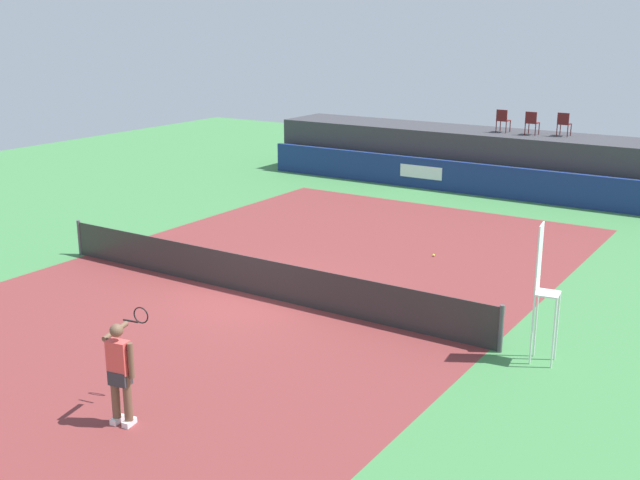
% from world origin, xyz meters
% --- Properties ---
extents(ground_plane, '(48.00, 48.00, 0.00)m').
position_xyz_m(ground_plane, '(0.00, 3.00, 0.00)').
color(ground_plane, '#3D7A42').
extents(court_inner, '(12.00, 22.00, 0.00)m').
position_xyz_m(court_inner, '(0.00, 0.00, 0.00)').
color(court_inner, maroon).
rests_on(court_inner, ground).
extents(sponsor_wall, '(18.00, 0.22, 1.20)m').
position_xyz_m(sponsor_wall, '(-0.01, 13.50, 0.60)').
color(sponsor_wall, navy).
rests_on(sponsor_wall, ground).
extents(spectator_platform, '(18.00, 2.80, 2.20)m').
position_xyz_m(spectator_platform, '(0.00, 15.30, 1.10)').
color(spectator_platform, '#38383D').
rests_on(spectator_platform, ground).
extents(spectator_chair_far_left, '(0.46, 0.46, 0.89)m').
position_xyz_m(spectator_chair_far_left, '(0.50, 15.21, 2.69)').
color(spectator_chair_far_left, '#561919').
rests_on(spectator_chair_far_left, spectator_platform).
extents(spectator_chair_left, '(0.45, 0.45, 0.89)m').
position_xyz_m(spectator_chair_left, '(1.68, 15.12, 2.69)').
color(spectator_chair_left, '#561919').
rests_on(spectator_chair_left, spectator_platform).
extents(spectator_chair_center, '(0.45, 0.45, 0.89)m').
position_xyz_m(spectator_chair_center, '(2.80, 15.45, 2.69)').
color(spectator_chair_center, '#561919').
rests_on(spectator_chair_center, spectator_platform).
extents(umpire_chair, '(0.50, 0.50, 2.76)m').
position_xyz_m(umpire_chair, '(6.96, -0.01, 1.59)').
color(umpire_chair, white).
rests_on(umpire_chair, ground).
extents(tennis_net, '(12.40, 0.02, 0.95)m').
position_xyz_m(tennis_net, '(0.00, 0.00, 0.47)').
color(tennis_net, '#2D2D2D').
rests_on(tennis_net, ground).
extents(net_post_near, '(0.10, 0.10, 1.00)m').
position_xyz_m(net_post_near, '(-6.20, 0.00, 0.50)').
color(net_post_near, '#4C4C51').
rests_on(net_post_near, ground).
extents(net_post_far, '(0.10, 0.10, 1.00)m').
position_xyz_m(net_post_far, '(6.20, 0.00, 0.50)').
color(net_post_far, '#4C4C51').
rests_on(net_post_far, ground).
extents(tennis_player, '(0.84, 1.12, 1.77)m').
position_xyz_m(tennis_player, '(2.01, -6.13, 0.96)').
color(tennis_player, white).
rests_on(tennis_player, court_inner).
extents(tennis_ball, '(0.07, 0.07, 0.07)m').
position_xyz_m(tennis_ball, '(2.30, 5.27, 0.04)').
color(tennis_ball, '#D8EA33').
rests_on(tennis_ball, court_inner).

